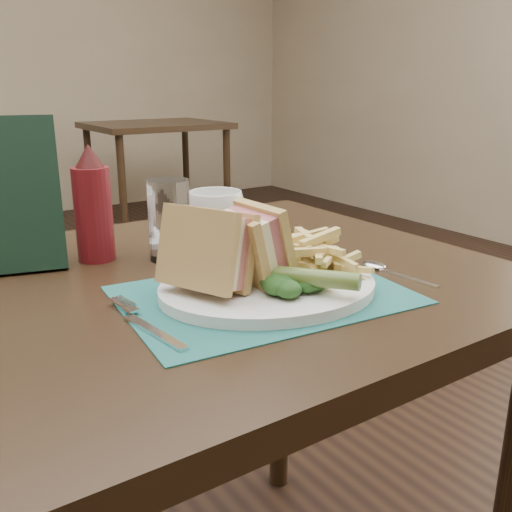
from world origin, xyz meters
The scene contains 17 objects.
floor centered at (0.00, 0.00, 0.00)m, with size 7.00×7.00×0.00m, color black.
table_main centered at (0.00, -0.50, 0.38)m, with size 0.90×0.75×0.75m, color black, non-canonical shape.
table_bg_right centered at (1.32, 2.56, 0.38)m, with size 0.90×0.75×0.75m, color black, non-canonical shape.
placemat centered at (0.03, -0.62, 0.75)m, with size 0.38×0.27×0.00m, color #1C5955.
plate centered at (0.04, -0.62, 0.76)m, with size 0.30×0.24×0.01m, color white, non-canonical shape.
sandwich_half_a centered at (-0.06, -0.61, 0.82)m, with size 0.06×0.11×0.10m, color tan, non-canonical shape.
sandwich_half_b centered at (0.01, -0.60, 0.82)m, with size 0.06×0.10×0.09m, color tan, non-canonical shape.
kale_garnish centered at (0.05, -0.67, 0.78)m, with size 0.11×0.08×0.03m, color #183B15, non-canonical shape.
pickle_spear centered at (0.06, -0.69, 0.79)m, with size 0.02×0.02×0.12m, color #496125.
fries_pile centered at (0.12, -0.61, 0.80)m, with size 0.18×0.20×0.06m, color #D6BC6B, non-canonical shape.
fork centered at (-0.14, -0.63, 0.76)m, with size 0.03×0.17×0.01m, color silver, non-canonical shape.
spoon centered at (0.24, -0.66, 0.76)m, with size 0.03×0.15×0.01m, color silver, non-canonical shape.
saucer centered at (0.12, -0.35, 0.76)m, with size 0.15×0.15×0.01m, color white.
coffee_cup centered at (0.12, -0.35, 0.80)m, with size 0.10×0.10×0.08m, color white.
drinking_glass centered at (0.00, -0.40, 0.81)m, with size 0.07×0.07×0.13m, color silver.
ketchup_bottle centered at (-0.10, -0.34, 0.84)m, with size 0.06×0.06×0.19m, color #5D1015, non-canonical shape.
check_presenter centered at (-0.21, -0.31, 0.86)m, with size 0.14×0.02×0.24m, color black.
Camera 1 is at (-0.38, -1.22, 1.03)m, focal length 40.00 mm.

